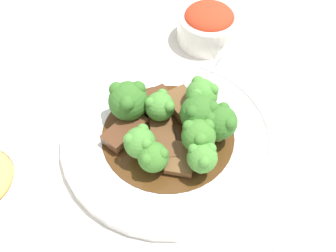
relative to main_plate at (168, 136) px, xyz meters
The scene contains 18 objects.
ground_plane 0.01m from the main_plate, ahead, with size 4.00×4.00×0.00m, color silver.
main_plate is the anchor object (origin of this frame).
beef_strip_0 0.02m from the main_plate, 117.09° to the right, with size 0.05×0.08×0.01m.
beef_strip_1 0.05m from the main_plate, 62.80° to the right, with size 0.04×0.05×0.01m.
beef_strip_2 0.06m from the main_plate, behind, with size 0.06×0.07×0.01m.
beef_strip_3 0.05m from the main_plate, 73.17° to the left, with size 0.06×0.06×0.02m.
beef_strip_4 0.06m from the main_plate, 123.46° to the left, with size 0.07×0.07×0.01m.
broccoli_floret_0 0.06m from the main_plate, 13.07° to the left, with size 0.05×0.05×0.06m.
broccoli_floret_1 0.07m from the main_plate, 156.66° to the left, with size 0.05×0.05×0.06m.
broccoli_floret_2 0.06m from the main_plate, 127.26° to the right, with size 0.04×0.04×0.05m.
broccoli_floret_3 0.07m from the main_plate, 102.07° to the right, with size 0.04×0.04×0.04m.
broccoli_floret_4 0.07m from the main_plate, 31.30° to the right, with size 0.04×0.04×0.06m.
broccoli_floret_5 0.08m from the main_plate, ahead, with size 0.05×0.05×0.06m.
broccoli_floret_6 0.07m from the main_plate, 48.64° to the left, with size 0.04×0.04×0.05m.
broccoli_floret_7 0.08m from the main_plate, 48.02° to the right, with size 0.04×0.04×0.05m.
broccoli_floret_8 0.05m from the main_plate, 122.19° to the left, with size 0.04×0.04×0.05m.
serving_spoon 0.09m from the main_plate, 68.01° to the left, with size 0.10×0.19×0.01m.
side_bowl_kimchi 0.23m from the main_plate, 79.35° to the left, with size 0.10×0.10×0.06m.
Camera 1 is at (0.04, -0.32, 0.45)m, focal length 42.00 mm.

